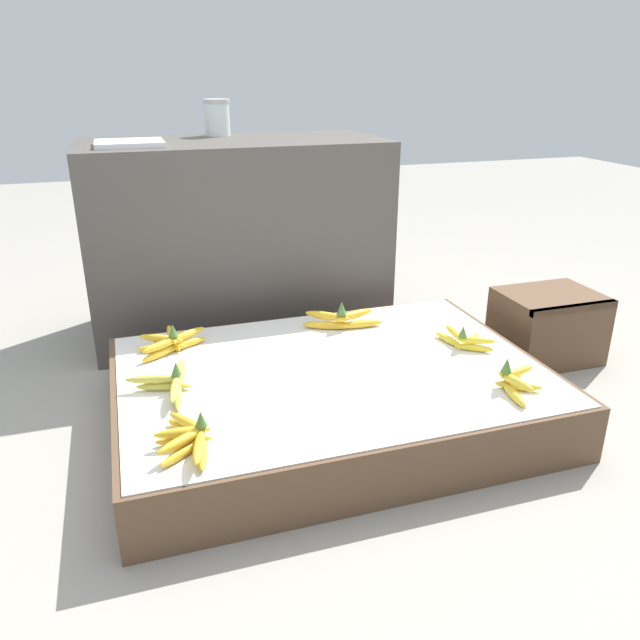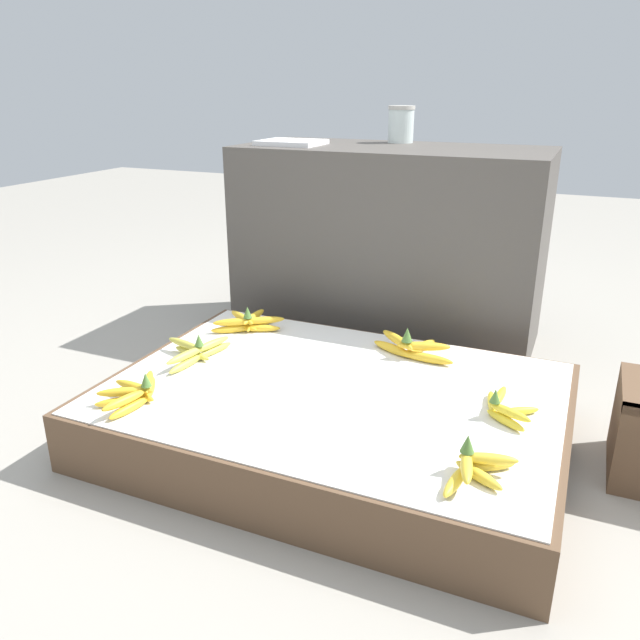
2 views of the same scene
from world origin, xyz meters
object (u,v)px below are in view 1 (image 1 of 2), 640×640
Objects in this scene: banana_bunch_back_midright at (342,319)px; glass_jar at (217,117)px; banana_bunch_front_left at (188,439)px; wooden_crate at (547,326)px; banana_bunch_back_left at (171,342)px; banana_bunch_middle_left at (172,382)px; foam_tray_white at (129,143)px; banana_bunch_middle_right at (464,339)px; banana_bunch_front_right at (515,381)px.

glass_jar is at bearing 111.20° from banana_bunch_back_midright.
banana_bunch_back_midright is (0.60, 0.60, 0.00)m from banana_bunch_front_left.
glass_jar is at bearing 76.33° from banana_bunch_front_left.
glass_jar reaches higher than wooden_crate.
wooden_crate is 1.53× the size of banana_bunch_back_left.
glass_jar reaches higher than banana_bunch_front_left.
foam_tray_white is (-0.03, 0.75, 0.57)m from banana_bunch_middle_left.
wooden_crate is 1.50× the size of foam_tray_white.
foam_tray_white reaches higher than banana_bunch_back_midright.
banana_bunch_back_midright is (-0.32, 0.28, 0.01)m from banana_bunch_middle_right.
banana_bunch_front_right is 0.96m from banana_bunch_middle_left.
banana_bunch_back_left is (-0.89, 0.58, -0.00)m from banana_bunch_front_right.
banana_bunch_back_left is at bearing -84.08° from foam_tray_white.
foam_tray_white is (-0.05, 0.47, 0.57)m from banana_bunch_back_left.
banana_bunch_front_right reaches higher than banana_bunch_middle_right.
banana_bunch_back_left is at bearing 85.32° from banana_bunch_middle_left.
banana_bunch_middle_left is at bearing -179.04° from banana_bunch_middle_right.
banana_bunch_middle_left is at bearing 91.67° from banana_bunch_front_left.
banana_bunch_back_midright is (-0.31, 0.59, 0.00)m from banana_bunch_front_right.
banana_bunch_middle_right is at bearing -160.63° from wooden_crate.
banana_bunch_middle_left is at bearing -94.68° from banana_bunch_back_left.
banana_bunch_front_left is 0.91m from banana_bunch_front_right.
banana_bunch_middle_left is 0.29m from banana_bunch_back_left.
foam_tray_white is at bearing 157.62° from wooden_crate.
glass_jar reaches higher than foam_tray_white.
foam_tray_white is (-0.03, 1.06, 0.57)m from banana_bunch_front_left.
banana_bunch_middle_right is (0.94, 0.02, -0.00)m from banana_bunch_middle_left.
wooden_crate is 1.83× the size of banana_bunch_middle_right.
wooden_crate is 1.25× the size of banana_bunch_back_midright.
banana_bunch_front_right is 1.57m from glass_jar.
banana_bunch_front_right is 0.66m from banana_bunch_back_midright.
banana_bunch_front_left is at bearing -160.78° from wooden_crate.
banana_bunch_back_left is 0.82× the size of banana_bunch_back_midright.
banana_bunch_front_right is at bearing -65.88° from glass_jar.
foam_tray_white reaches higher than wooden_crate.
banana_bunch_middle_left is (-0.01, 0.31, -0.00)m from banana_bunch_front_left.
banana_bunch_middle_right is at bearing -16.45° from banana_bunch_back_left.
wooden_crate is 0.79m from banana_bunch_back_midright.
banana_bunch_middle_right is 0.68× the size of banana_bunch_back_midright.
banana_bunch_front_left is at bearing -88.16° from foam_tray_white.
foam_tray_white is at bearing 91.92° from banana_bunch_middle_left.
glass_jar reaches higher than banana_bunch_front_right.
wooden_crate is at bearing 19.22° from banana_bunch_front_left.
foam_tray_white reaches higher than banana_bunch_middle_right.
foam_tray_white reaches higher than banana_bunch_front_right.
banana_bunch_back_midright reaches higher than banana_bunch_front_right.
banana_bunch_front_left is at bearing -103.67° from glass_jar.
banana_bunch_middle_left is at bearing -172.87° from wooden_crate.
wooden_crate is at bearing -8.86° from banana_bunch_back_midright.
banana_bunch_middle_left is 0.98× the size of banana_bunch_back_midright.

